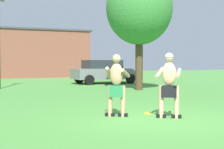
{
  "coord_description": "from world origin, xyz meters",
  "views": [
    {
      "loc": [
        -4.68,
        -7.44,
        1.49
      ],
      "look_at": [
        -0.17,
        2.39,
        1.08
      ],
      "focal_mm": 54.52,
      "sensor_mm": 36.0,
      "label": 1
    }
  ],
  "objects_px": {
    "car_gray_mid_lot": "(104,71)",
    "frisbee": "(148,113)",
    "tree_right_field": "(139,9)",
    "player_in_green": "(116,84)",
    "player_with_cap": "(169,82)"
  },
  "relations": [
    {
      "from": "player_with_cap",
      "to": "player_in_green",
      "type": "distance_m",
      "value": 1.41
    },
    {
      "from": "frisbee",
      "to": "car_gray_mid_lot",
      "type": "bearing_deg",
      "value": 72.01
    },
    {
      "from": "car_gray_mid_lot",
      "to": "frisbee",
      "type": "bearing_deg",
      "value": -107.99
    },
    {
      "from": "player_in_green",
      "to": "car_gray_mid_lot",
      "type": "bearing_deg",
      "value": 68.09
    },
    {
      "from": "player_with_cap",
      "to": "frisbee",
      "type": "relative_size",
      "value": 6.8
    },
    {
      "from": "frisbee",
      "to": "tree_right_field",
      "type": "relative_size",
      "value": 0.04
    },
    {
      "from": "player_with_cap",
      "to": "frisbee",
      "type": "xyz_separation_m",
      "value": [
        -0.15,
        0.83,
        -0.94
      ]
    },
    {
      "from": "player_in_green",
      "to": "car_gray_mid_lot",
      "type": "relative_size",
      "value": 0.39
    },
    {
      "from": "player_in_green",
      "to": "car_gray_mid_lot",
      "type": "height_order",
      "value": "player_in_green"
    },
    {
      "from": "player_in_green",
      "to": "frisbee",
      "type": "relative_size",
      "value": 6.63
    },
    {
      "from": "tree_right_field",
      "to": "player_in_green",
      "type": "bearing_deg",
      "value": -123.25
    },
    {
      "from": "player_with_cap",
      "to": "frisbee",
      "type": "distance_m",
      "value": 1.27
    },
    {
      "from": "player_with_cap",
      "to": "frisbee",
      "type": "height_order",
      "value": "player_with_cap"
    },
    {
      "from": "car_gray_mid_lot",
      "to": "tree_right_field",
      "type": "xyz_separation_m",
      "value": [
        -0.42,
        -5.59,
        3.39
      ]
    },
    {
      "from": "player_with_cap",
      "to": "player_in_green",
      "type": "relative_size",
      "value": 1.03
    }
  ]
}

